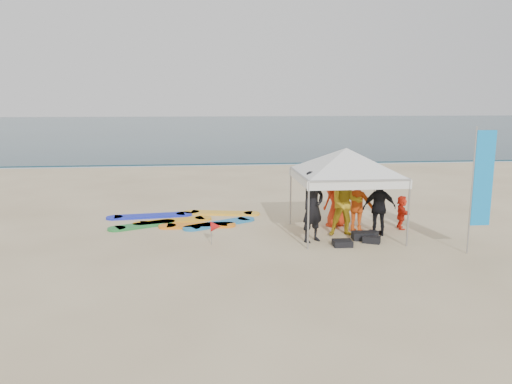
{
  "coord_description": "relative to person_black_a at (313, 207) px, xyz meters",
  "views": [
    {
      "loc": [
        -1.63,
        -11.58,
        3.85
      ],
      "look_at": [
        -0.15,
        2.6,
        1.2
      ],
      "focal_mm": 35.0,
      "sensor_mm": 36.0,
      "label": 1
    }
  ],
  "objects": [
    {
      "name": "shoreline_foam",
      "position": [
        -1.29,
        16.74,
        -0.97
      ],
      "size": [
        160.0,
        1.2,
        0.01
      ],
      "primitive_type": "cube",
      "color": "silver",
      "rests_on": "ground"
    },
    {
      "name": "surfboard_spread",
      "position": [
        -3.58,
        2.67,
        -0.94
      ],
      "size": [
        4.62,
        2.65,
        0.07
      ],
      "color": "orange",
      "rests_on": "ground"
    },
    {
      "name": "gear_pile",
      "position": [
        1.32,
        -0.18,
        -0.88
      ],
      "size": [
        1.5,
        1.08,
        0.22
      ],
      "color": "black",
      "rests_on": "ground"
    },
    {
      "name": "person_black_b",
      "position": [
        2.02,
        0.41,
        -0.16
      ],
      "size": [
        0.97,
        0.44,
        1.63
      ],
      "primitive_type": "imported",
      "rotation": [
        0.0,
        0.0,
        3.09
      ],
      "color": "black",
      "rests_on": "ground"
    },
    {
      "name": "person_orange_b",
      "position": [
        1.08,
        1.54,
        -0.08
      ],
      "size": [
        1.04,
        0.95,
        1.79
      ],
      "primitive_type": "imported",
      "rotation": [
        0.0,
        0.0,
        3.71
      ],
      "color": "red",
      "rests_on": "ground"
    },
    {
      "name": "ground",
      "position": [
        -1.29,
        -1.46,
        -0.97
      ],
      "size": [
        120.0,
        120.0,
        0.0
      ],
      "primitive_type": "plane",
      "color": "beige",
      "rests_on": "ground"
    },
    {
      "name": "canopy_tent",
      "position": [
        1.07,
        0.64,
        1.52
      ],
      "size": [
        3.8,
        3.8,
        2.87
      ],
      "color": "#A5A5A8",
      "rests_on": "ground"
    },
    {
      "name": "feather_flag",
      "position": [
        3.91,
        -1.5,
        0.91
      ],
      "size": [
        0.54,
        0.04,
        3.21
      ],
      "color": "#A5A5A8",
      "rests_on": "ground"
    },
    {
      "name": "person_seated",
      "position": [
        2.96,
        1.07,
        -0.46
      ],
      "size": [
        0.45,
        0.98,
        1.02
      ],
      "primitive_type": "imported",
      "rotation": [
        0.0,
        0.0,
        1.41
      ],
      "color": "red",
      "rests_on": "ground"
    },
    {
      "name": "marker_pennant",
      "position": [
        -2.65,
        -0.03,
        -0.48
      ],
      "size": [
        0.28,
        0.28,
        0.64
      ],
      "color": "#A5A5A8",
      "rests_on": "ground"
    },
    {
      "name": "person_yellow",
      "position": [
        1.06,
        0.47,
        -0.01
      ],
      "size": [
        0.99,
        0.8,
        1.93
      ],
      "primitive_type": "imported",
      "rotation": [
        0.0,
        0.0,
        -0.08
      ],
      "color": "gold",
      "rests_on": "ground"
    },
    {
      "name": "person_orange_a",
      "position": [
        1.55,
        0.95,
        -0.1
      ],
      "size": [
        1.3,
        1.17,
        1.75
      ],
      "primitive_type": "imported",
      "rotation": [
        0.0,
        0.0,
        2.55
      ],
      "color": "#CB4612",
      "rests_on": "ground"
    },
    {
      "name": "person_black_a",
      "position": [
        0.0,
        0.0,
        0.0
      ],
      "size": [
        0.85,
        0.77,
        1.94
      ],
      "primitive_type": "imported",
      "rotation": [
        0.0,
        0.0,
        0.55
      ],
      "color": "black",
      "rests_on": "ground"
    },
    {
      "name": "ocean",
      "position": [
        -1.29,
        58.54,
        -0.93
      ],
      "size": [
        160.0,
        84.0,
        0.08
      ],
      "primitive_type": "cube",
      "color": "#0C2633",
      "rests_on": "ground"
    }
  ]
}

